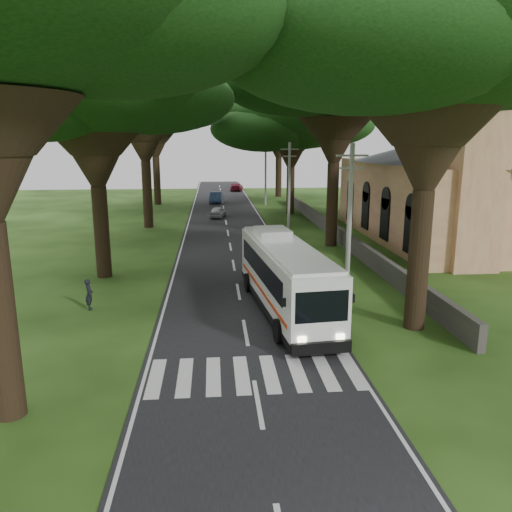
{
  "coord_description": "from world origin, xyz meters",
  "views": [
    {
      "loc": [
        -1.3,
        -18.21,
        8.08
      ],
      "look_at": [
        0.9,
        7.19,
        2.2
      ],
      "focal_mm": 35.0,
      "sensor_mm": 36.0,
      "label": 1
    }
  ],
  "objects_px": {
    "coach_bus": "(285,276)",
    "distant_car_a": "(218,212)",
    "distant_car_b": "(216,197)",
    "distant_car_c": "(237,187)",
    "church": "(446,181)",
    "pole_mid": "(289,186)",
    "pole_far": "(266,172)",
    "pedestrian": "(89,294)",
    "pole_near": "(349,221)"
  },
  "relations": [
    {
      "from": "church",
      "to": "pole_near",
      "type": "xyz_separation_m",
      "value": [
        -12.36,
        -15.55,
        -0.73
      ]
    },
    {
      "from": "pole_mid",
      "to": "church",
      "type": "bearing_deg",
      "value": -19.81
    },
    {
      "from": "coach_bus",
      "to": "distant_car_a",
      "type": "bearing_deg",
      "value": 89.52
    },
    {
      "from": "distant_car_b",
      "to": "pole_mid",
      "type": "bearing_deg",
      "value": -68.92
    },
    {
      "from": "pole_mid",
      "to": "pole_far",
      "type": "xyz_separation_m",
      "value": [
        0.0,
        20.0,
        0.0
      ]
    },
    {
      "from": "church",
      "to": "pole_near",
      "type": "bearing_deg",
      "value": -128.5
    },
    {
      "from": "distant_car_b",
      "to": "distant_car_c",
      "type": "xyz_separation_m",
      "value": [
        3.57,
        16.6,
        -0.07
      ]
    },
    {
      "from": "pedestrian",
      "to": "distant_car_b",
      "type": "bearing_deg",
      "value": -23.39
    },
    {
      "from": "distant_car_b",
      "to": "coach_bus",
      "type": "bearing_deg",
      "value": -80.78
    },
    {
      "from": "pole_near",
      "to": "pole_far",
      "type": "xyz_separation_m",
      "value": [
        0.0,
        40.0,
        0.0
      ]
    },
    {
      "from": "distant_car_b",
      "to": "pole_near",
      "type": "bearing_deg",
      "value": -76.12
    },
    {
      "from": "pole_far",
      "to": "distant_car_a",
      "type": "xyz_separation_m",
      "value": [
        -6.3,
        -10.51,
        -3.56
      ]
    },
    {
      "from": "church",
      "to": "distant_car_c",
      "type": "bearing_deg",
      "value": 109.13
    },
    {
      "from": "distant_car_a",
      "to": "distant_car_c",
      "type": "relative_size",
      "value": 0.78
    },
    {
      "from": "church",
      "to": "distant_car_c",
      "type": "distance_m",
      "value": 46.49
    },
    {
      "from": "pole_near",
      "to": "distant_car_b",
      "type": "bearing_deg",
      "value": 98.49
    },
    {
      "from": "pole_far",
      "to": "distant_car_c",
      "type": "height_order",
      "value": "pole_far"
    },
    {
      "from": "pole_near",
      "to": "coach_bus",
      "type": "distance_m",
      "value": 4.38
    },
    {
      "from": "pole_near",
      "to": "pedestrian",
      "type": "xyz_separation_m",
      "value": [
        -12.92,
        -0.28,
        -3.41
      ]
    },
    {
      "from": "pole_near",
      "to": "coach_bus",
      "type": "height_order",
      "value": "pole_near"
    },
    {
      "from": "coach_bus",
      "to": "distant_car_b",
      "type": "distance_m",
      "value": 44.12
    },
    {
      "from": "pole_mid",
      "to": "coach_bus",
      "type": "distance_m",
      "value": 21.73
    },
    {
      "from": "pole_near",
      "to": "pedestrian",
      "type": "relative_size",
      "value": 5.16
    },
    {
      "from": "pole_near",
      "to": "distant_car_c",
      "type": "relative_size",
      "value": 1.8
    },
    {
      "from": "pole_near",
      "to": "pole_mid",
      "type": "height_order",
      "value": "same"
    },
    {
      "from": "pole_near",
      "to": "coach_bus",
      "type": "bearing_deg",
      "value": -158.85
    },
    {
      "from": "distant_car_a",
      "to": "distant_car_b",
      "type": "bearing_deg",
      "value": -78.45
    },
    {
      "from": "church",
      "to": "pole_mid",
      "type": "distance_m",
      "value": 13.16
    },
    {
      "from": "pole_mid",
      "to": "pedestrian",
      "type": "height_order",
      "value": "pole_mid"
    },
    {
      "from": "church",
      "to": "coach_bus",
      "type": "bearing_deg",
      "value": -133.1
    },
    {
      "from": "church",
      "to": "distant_car_a",
      "type": "relative_size",
      "value": 6.98
    },
    {
      "from": "pole_near",
      "to": "coach_bus",
      "type": "relative_size",
      "value": 0.7
    },
    {
      "from": "church",
      "to": "pole_mid",
      "type": "height_order",
      "value": "church"
    },
    {
      "from": "pole_mid",
      "to": "pole_far",
      "type": "height_order",
      "value": "same"
    },
    {
      "from": "coach_bus",
      "to": "distant_car_c",
      "type": "xyz_separation_m",
      "value": [
        0.62,
        60.61,
        -1.11
      ]
    },
    {
      "from": "church",
      "to": "pole_near",
      "type": "distance_m",
      "value": 19.88
    },
    {
      "from": "distant_car_c",
      "to": "pole_near",
      "type": "bearing_deg",
      "value": 101.63
    },
    {
      "from": "pole_far",
      "to": "distant_car_c",
      "type": "distance_m",
      "value": 19.81
    },
    {
      "from": "distant_car_c",
      "to": "pedestrian",
      "type": "distance_m",
      "value": 60.42
    },
    {
      "from": "distant_car_a",
      "to": "pedestrian",
      "type": "bearing_deg",
      "value": 88.7
    },
    {
      "from": "pole_near",
      "to": "distant_car_a",
      "type": "xyz_separation_m",
      "value": [
        -6.3,
        29.49,
        -3.56
      ]
    },
    {
      "from": "pole_far",
      "to": "church",
      "type": "bearing_deg",
      "value": -63.18
    },
    {
      "from": "pole_near",
      "to": "church",
      "type": "bearing_deg",
      "value": 51.5
    },
    {
      "from": "pole_mid",
      "to": "distant_car_b",
      "type": "xyz_separation_m",
      "value": [
        -6.37,
        22.69,
        -3.43
      ]
    },
    {
      "from": "pole_far",
      "to": "distant_car_a",
      "type": "height_order",
      "value": "pole_far"
    },
    {
      "from": "church",
      "to": "pedestrian",
      "type": "distance_m",
      "value": 30.11
    },
    {
      "from": "pedestrian",
      "to": "coach_bus",
      "type": "bearing_deg",
      "value": -110.99
    },
    {
      "from": "coach_bus",
      "to": "pole_far",
      "type": "bearing_deg",
      "value": 79.45
    },
    {
      "from": "distant_car_a",
      "to": "distant_car_c",
      "type": "height_order",
      "value": "distant_car_c"
    },
    {
      "from": "coach_bus",
      "to": "distant_car_c",
      "type": "distance_m",
      "value": 60.63
    }
  ]
}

